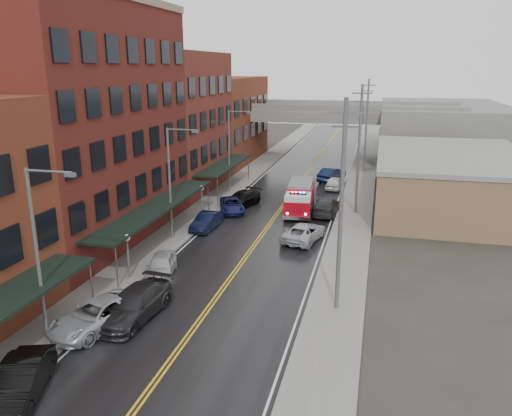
# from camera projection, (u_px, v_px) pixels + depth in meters

# --- Properties ---
(road) EXTENTS (11.00, 160.00, 0.02)m
(road) POSITION_uv_depth(u_px,v_px,m) (270.00, 224.00, 44.42)
(road) COLOR black
(road) RESTS_ON ground
(sidewalk_left) EXTENTS (3.00, 160.00, 0.15)m
(sidewalk_left) POSITION_uv_depth(u_px,v_px,m) (193.00, 217.00, 46.10)
(sidewalk_left) COLOR slate
(sidewalk_left) RESTS_ON ground
(sidewalk_right) EXTENTS (3.00, 160.00, 0.15)m
(sidewalk_right) POSITION_uv_depth(u_px,v_px,m) (353.00, 229.00, 42.71)
(sidewalk_right) COLOR slate
(sidewalk_right) RESTS_ON ground
(curb_left) EXTENTS (0.30, 160.00, 0.15)m
(curb_left) POSITION_uv_depth(u_px,v_px,m) (210.00, 218.00, 45.71)
(curb_left) COLOR gray
(curb_left) RESTS_ON ground
(curb_right) EXTENTS (0.30, 160.00, 0.15)m
(curb_right) POSITION_uv_depth(u_px,v_px,m) (334.00, 228.00, 43.10)
(curb_right) COLOR gray
(curb_right) RESTS_ON ground
(brick_building_b) EXTENTS (9.00, 20.00, 18.00)m
(brick_building_b) POSITION_uv_depth(u_px,v_px,m) (84.00, 127.00, 38.51)
(brick_building_b) COLOR #571917
(brick_building_b) RESTS_ON ground
(brick_building_c) EXTENTS (9.00, 15.00, 15.00)m
(brick_building_c) POSITION_uv_depth(u_px,v_px,m) (174.00, 123.00, 55.25)
(brick_building_c) COLOR maroon
(brick_building_c) RESTS_ON ground
(brick_building_far) EXTENTS (9.00, 20.00, 12.00)m
(brick_building_far) POSITION_uv_depth(u_px,v_px,m) (222.00, 120.00, 72.00)
(brick_building_far) COLOR brown
(brick_building_far) RESTS_ON ground
(tan_building) EXTENTS (14.00, 22.00, 5.00)m
(tan_building) POSITION_uv_depth(u_px,v_px,m) (450.00, 182.00, 49.36)
(tan_building) COLOR #816345
(tan_building) RESTS_ON ground
(right_far_block) EXTENTS (18.00, 30.00, 8.00)m
(right_far_block) POSITION_uv_depth(u_px,v_px,m) (441.00, 131.00, 76.49)
(right_far_block) COLOR slate
(right_far_block) RESTS_ON ground
(awning_1) EXTENTS (2.60, 18.00, 3.09)m
(awning_1) POSITION_uv_depth(u_px,v_px,m) (157.00, 207.00, 38.81)
(awning_1) COLOR black
(awning_1) RESTS_ON ground
(awning_2) EXTENTS (2.60, 13.00, 3.09)m
(awning_2) POSITION_uv_depth(u_px,v_px,m) (225.00, 165.00, 55.14)
(awning_2) COLOR black
(awning_2) RESTS_ON ground
(globe_lamp_1) EXTENTS (0.44, 0.44, 3.12)m
(globe_lamp_1) POSITION_uv_depth(u_px,v_px,m) (127.00, 246.00, 32.21)
(globe_lamp_1) COLOR #59595B
(globe_lamp_1) RESTS_ON ground
(globe_lamp_2) EXTENTS (0.44, 0.44, 3.12)m
(globe_lamp_2) POSITION_uv_depth(u_px,v_px,m) (202.00, 194.00, 45.28)
(globe_lamp_2) COLOR #59595B
(globe_lamp_2) RESTS_ON ground
(street_lamp_0) EXTENTS (2.64, 0.22, 9.00)m
(street_lamp_0) POSITION_uv_depth(u_px,v_px,m) (40.00, 246.00, 23.99)
(street_lamp_0) COLOR #59595B
(street_lamp_0) RESTS_ON ground
(street_lamp_1) EXTENTS (2.64, 0.22, 9.00)m
(street_lamp_1) POSITION_uv_depth(u_px,v_px,m) (172.00, 177.00, 38.92)
(street_lamp_1) COLOR #59595B
(street_lamp_1) RESTS_ON ground
(street_lamp_2) EXTENTS (2.64, 0.22, 9.00)m
(street_lamp_2) POSITION_uv_depth(u_px,v_px,m) (231.00, 146.00, 53.86)
(street_lamp_2) COLOR #59595B
(street_lamp_2) RESTS_ON ground
(utility_pole_0) EXTENTS (1.80, 0.24, 12.00)m
(utility_pole_0) POSITION_uv_depth(u_px,v_px,m) (341.00, 204.00, 27.03)
(utility_pole_0) COLOR #59595B
(utility_pole_0) RESTS_ON ground
(utility_pole_1) EXTENTS (1.80, 0.24, 12.00)m
(utility_pole_1) POSITION_uv_depth(u_px,v_px,m) (359.00, 148.00, 45.69)
(utility_pole_1) COLOR #59595B
(utility_pole_1) RESTS_ON ground
(utility_pole_2) EXTENTS (1.80, 0.24, 12.00)m
(utility_pole_2) POSITION_uv_depth(u_px,v_px,m) (366.00, 124.00, 64.36)
(utility_pole_2) COLOR #59595B
(utility_pole_2) RESTS_ON ground
(overpass) EXTENTS (40.00, 10.00, 7.50)m
(overpass) POSITION_uv_depth(u_px,v_px,m) (317.00, 120.00, 72.65)
(overpass) COLOR slate
(overpass) RESTS_ON ground
(fire_truck) EXTENTS (3.55, 7.78, 2.77)m
(fire_truck) POSITION_uv_depth(u_px,v_px,m) (300.00, 197.00, 47.62)
(fire_truck) COLOR #AF0816
(fire_truck) RESTS_ON ground
(parked_car_left_1) EXTENTS (3.14, 5.04, 1.57)m
(parked_car_left_1) POSITION_uv_depth(u_px,v_px,m) (21.00, 381.00, 20.94)
(parked_car_left_1) COLOR black
(parked_car_left_1) RESTS_ON ground
(parked_car_left_2) EXTENTS (4.17, 6.03, 1.53)m
(parked_car_left_2) POSITION_uv_depth(u_px,v_px,m) (98.00, 315.00, 26.55)
(parked_car_left_2) COLOR #ABB0B4
(parked_car_left_2) RESTS_ON ground
(parked_car_left_3) EXTENTS (2.85, 5.93, 1.67)m
(parked_car_left_3) POSITION_uv_depth(u_px,v_px,m) (134.00, 304.00, 27.58)
(parked_car_left_3) COLOR black
(parked_car_left_3) RESTS_ON ground
(parked_car_left_4) EXTENTS (2.84, 4.62, 1.47)m
(parked_car_left_4) POSITION_uv_depth(u_px,v_px,m) (161.00, 265.00, 33.23)
(parked_car_left_4) COLOR #B3B3B3
(parked_car_left_4) RESTS_ON ground
(parked_car_left_5) EXTENTS (1.79, 4.41, 1.42)m
(parked_car_left_5) POSITION_uv_depth(u_px,v_px,m) (207.00, 221.00, 42.77)
(parked_car_left_5) COLOR black
(parked_car_left_5) RESTS_ON ground
(parked_car_left_6) EXTENTS (3.72, 5.27, 1.34)m
(parked_car_left_6) POSITION_uv_depth(u_px,v_px,m) (232.00, 205.00, 47.93)
(parked_car_left_6) COLOR navy
(parked_car_left_6) RESTS_ON ground
(parked_car_left_7) EXTENTS (3.51, 5.61, 1.52)m
(parked_car_left_7) POSITION_uv_depth(u_px,v_px,m) (242.00, 199.00, 49.62)
(parked_car_left_7) COLOR black
(parked_car_left_7) RESTS_ON ground
(parked_car_right_0) EXTENTS (3.42, 5.53, 1.43)m
(parked_car_right_0) POSITION_uv_depth(u_px,v_px,m) (304.00, 232.00, 39.92)
(parked_car_right_0) COLOR #B4B8BD
(parked_car_right_0) RESTS_ON ground
(parked_car_right_1) EXTENTS (2.54, 5.57, 1.58)m
(parked_car_right_1) POSITION_uv_depth(u_px,v_px,m) (326.00, 206.00, 47.08)
(parked_car_right_1) COLOR #2A2A2D
(parked_car_right_1) RESTS_ON ground
(parked_car_right_2) EXTENTS (2.11, 4.37, 1.44)m
(parked_car_right_2) POSITION_uv_depth(u_px,v_px,m) (335.00, 183.00, 56.79)
(parked_car_right_2) COLOR white
(parked_car_right_2) RESTS_ON ground
(parked_car_right_3) EXTENTS (3.20, 5.39, 1.68)m
(parked_car_right_3) POSITION_uv_depth(u_px,v_px,m) (332.00, 174.00, 60.64)
(parked_car_right_3) COLOR black
(parked_car_right_3) RESTS_ON ground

